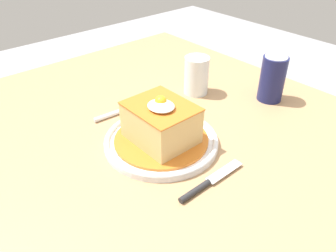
# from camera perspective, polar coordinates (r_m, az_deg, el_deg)

# --- Properties ---
(dining_table) EXTENTS (1.24, 0.90, 0.76)m
(dining_table) POSITION_cam_1_polar(r_m,az_deg,el_deg) (0.84, 3.81, -8.54)
(dining_table) COLOR #A87F56
(dining_table) RESTS_ON ground_plane
(main_plate) EXTENTS (0.25, 0.25, 0.02)m
(main_plate) POSITION_cam_1_polar(r_m,az_deg,el_deg) (0.75, -1.15, -2.52)
(main_plate) COLOR white
(main_plate) RESTS_ON dining_table
(sandwich_meal) EXTENTS (0.21, 0.21, 0.11)m
(sandwich_meal) POSITION_cam_1_polar(r_m,az_deg,el_deg) (0.73, -1.19, 0.24)
(sandwich_meal) COLOR #C66B23
(sandwich_meal) RESTS_ON main_plate
(fork) EXTENTS (0.03, 0.14, 0.01)m
(fork) POSITION_cam_1_polar(r_m,az_deg,el_deg) (0.87, -8.93, 2.18)
(fork) COLOR silver
(fork) RESTS_ON dining_table
(knife) EXTENTS (0.02, 0.17, 0.01)m
(knife) POSITION_cam_1_polar(r_m,az_deg,el_deg) (0.65, 6.09, -9.93)
(knife) COLOR #262628
(knife) RESTS_ON dining_table
(soda_can) EXTENTS (0.07, 0.07, 0.12)m
(soda_can) POSITION_cam_1_polar(r_m,az_deg,el_deg) (0.95, 17.12, 7.74)
(soda_can) COLOR #191E51
(soda_can) RESTS_ON dining_table
(drinking_glass) EXTENTS (0.07, 0.07, 0.10)m
(drinking_glass) POSITION_cam_1_polar(r_m,az_deg,el_deg) (0.95, 4.81, 8.14)
(drinking_glass) COLOR gold
(drinking_glass) RESTS_ON dining_table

